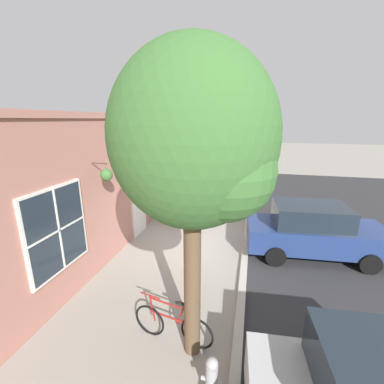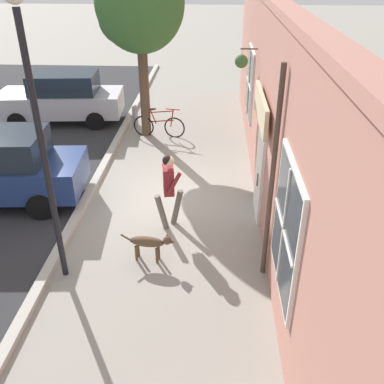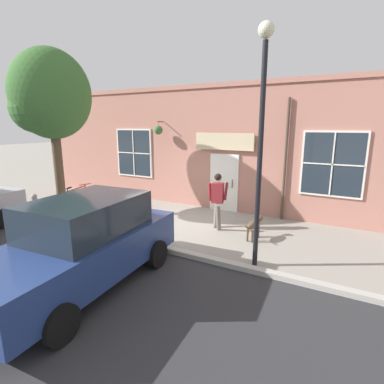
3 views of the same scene
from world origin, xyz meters
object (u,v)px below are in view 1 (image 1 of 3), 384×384
(parked_car_mid_block, at_px, (313,230))
(fire_hydrant, at_px, (212,377))
(pedestrian_walking, at_px, (192,207))
(street_tree_by_curb, at_px, (197,146))
(street_lamp, at_px, (244,146))
(leaning_bicycle, at_px, (172,324))
(dog_on_leash, at_px, (204,212))

(parked_car_mid_block, bearing_deg, fire_hydrant, -115.14)
(pedestrian_walking, height_order, parked_car_mid_block, parked_car_mid_block)
(pedestrian_walking, height_order, street_tree_by_curb, street_tree_by_curb)
(pedestrian_walking, bearing_deg, street_lamp, 43.95)
(leaning_bicycle, bearing_deg, fire_hydrant, -43.89)
(parked_car_mid_block, distance_m, street_lamp, 4.37)
(dog_on_leash, relative_size, street_tree_by_curb, 0.20)
(pedestrian_walking, height_order, dog_on_leash, pedestrian_walking)
(dog_on_leash, relative_size, fire_hydrant, 1.43)
(pedestrian_walking, bearing_deg, parked_car_mid_block, -11.86)
(leaning_bicycle, bearing_deg, street_tree_by_curb, -16.01)
(street_tree_by_curb, distance_m, leaning_bicycle, 3.65)
(dog_on_leash, height_order, parked_car_mid_block, parked_car_mid_block)
(leaning_bicycle, xyz_separation_m, parked_car_mid_block, (3.44, 4.39, 0.50))
(pedestrian_walking, relative_size, street_lamp, 0.34)
(pedestrian_walking, relative_size, parked_car_mid_block, 0.39)
(dog_on_leash, height_order, street_lamp, street_lamp)
(parked_car_mid_block, bearing_deg, street_tree_by_curb, -122.65)
(leaning_bicycle, bearing_deg, pedestrian_walking, 99.28)
(street_tree_by_curb, height_order, parked_car_mid_block, street_tree_by_curb)
(street_tree_by_curb, xyz_separation_m, street_lamp, (0.44, 7.22, -0.70))
(fire_hydrant, bearing_deg, street_lamp, 89.86)
(pedestrian_walking, height_order, fire_hydrant, pedestrian_walking)
(dog_on_leash, xyz_separation_m, parked_car_mid_block, (4.04, -2.15, 0.46))
(parked_car_mid_block, bearing_deg, dog_on_leash, 151.92)
(dog_on_leash, distance_m, street_lamp, 3.32)
(street_lamp, relative_size, fire_hydrant, 6.58)
(dog_on_leash, xyz_separation_m, leaning_bicycle, (0.60, -6.54, -0.04))
(street_tree_by_curb, height_order, fire_hydrant, street_tree_by_curb)
(pedestrian_walking, xyz_separation_m, street_tree_by_curb, (1.40, -5.44, 2.95))
(street_tree_by_curb, bearing_deg, street_lamp, 86.52)
(dog_on_leash, distance_m, street_tree_by_curb, 7.67)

